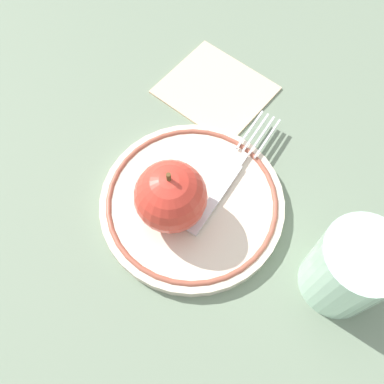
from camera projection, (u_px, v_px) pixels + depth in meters
name	position (u px, v px, depth m)	size (l,w,h in m)	color
ground_plane	(190.00, 227.00, 0.48)	(2.00, 2.00, 0.00)	slate
plate	(192.00, 203.00, 0.48)	(0.21, 0.21, 0.02)	beige
apple_red_whole	(171.00, 197.00, 0.43)	(0.08, 0.08, 0.08)	red
fork	(232.00, 174.00, 0.49)	(0.18, 0.06, 0.00)	silver
drinking_glass	(350.00, 269.00, 0.41)	(0.08, 0.08, 0.10)	silver
napkin_folded	(216.00, 89.00, 0.56)	(0.12, 0.13, 0.01)	beige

